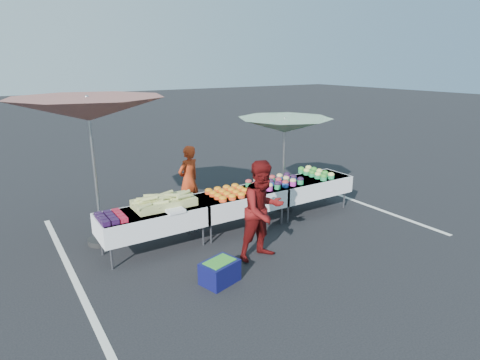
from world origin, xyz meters
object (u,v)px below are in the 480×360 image
table_center (240,200)px  storage_bin (220,271)px  umbrella_right (285,126)px  customer (263,210)px  vendor (189,180)px  umbrella_left (88,110)px  table_left (152,219)px  table_right (309,186)px

table_center → storage_bin: (-1.37, -1.57, -0.40)m
umbrella_right → storage_bin: bearing=-144.5°
customer → storage_bin: (-1.01, -0.31, -0.66)m
customer → storage_bin: 1.25m
vendor → table_center: bearing=90.9°
customer → umbrella_left: size_ratio=0.57×
umbrella_left → umbrella_right: size_ratio=1.43×
table_left → table_center: (1.80, 0.00, 0.00)m
customer → umbrella_left: 3.36m
table_center → table_right: size_ratio=1.00×
table_right → customer: size_ratio=1.10×
table_right → umbrella_left: bearing=169.5°
table_left → table_center: same height
table_center → customer: 1.33m
customer → storage_bin: size_ratio=2.72×
vendor → customer: (0.12, -2.55, 0.09)m
table_left → table_center: size_ratio=1.00×
umbrella_left → table_left: bearing=-48.8°
vendor → umbrella_left: bearing=-5.1°
vendor → umbrella_right: umbrella_right is taller
storage_bin → table_center: bearing=33.1°
table_left → customer: 1.93m
table_right → customer: (-2.16, -1.25, 0.26)m
table_right → umbrella_right: (-0.41, 0.40, 1.30)m
table_left → table_right: (3.60, 0.00, 0.00)m
table_left → customer: size_ratio=1.10×
table_right → customer: customer is taller
umbrella_left → umbrella_right: umbrella_left is taller
table_center → umbrella_right: size_ratio=0.90×
customer → umbrella_right: (1.75, 1.65, 1.04)m
table_left → table_center: 1.80m
umbrella_right → table_right: bearing=-44.5°
table_center → storage_bin: size_ratio=2.99×
vendor → table_left: bearing=25.4°
customer → table_right: bearing=27.7°
table_right → umbrella_right: umbrella_right is taller
table_right → umbrella_left: size_ratio=0.63×
table_left → vendor: 1.87m
table_right → umbrella_left: (-4.30, 0.80, 1.83)m
vendor → storage_bin: 3.06m
umbrella_left → storage_bin: 3.45m
vendor → umbrella_left: size_ratio=0.51×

